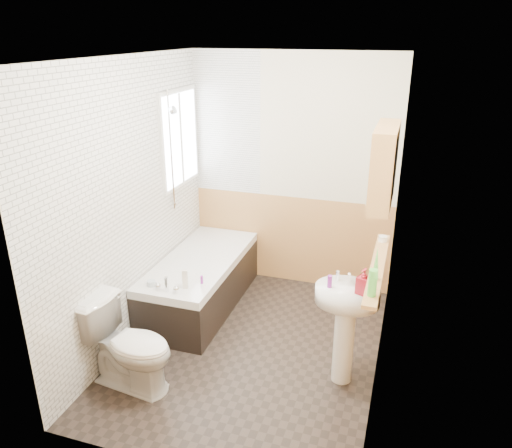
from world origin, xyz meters
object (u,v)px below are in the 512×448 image
object	(u,v)px
sink	(346,315)
pine_shelf	(377,267)
toilet	(129,346)
bathtub	(201,281)
medicine_cabinet	(384,166)

from	to	relation	value
sink	pine_shelf	bearing A→B (deg)	14.81
toilet	sink	world-z (taller)	sink
sink	toilet	bearing A→B (deg)	-166.40
pine_shelf	bathtub	bearing A→B (deg)	159.38
toilet	sink	size ratio (longest dim) A/B	0.78
bathtub	sink	bearing A→B (deg)	-25.32
bathtub	medicine_cabinet	size ratio (longest dim) A/B	2.58
bathtub	medicine_cabinet	xyz separation A→B (m)	(1.74, -0.63, 1.51)
pine_shelf	medicine_cabinet	world-z (taller)	medicine_cabinet
bathtub	toilet	world-z (taller)	toilet
medicine_cabinet	pine_shelf	bearing A→B (deg)	-53.67
bathtub	toilet	distance (m)	1.32
toilet	bathtub	bearing A→B (deg)	6.04
sink	medicine_cabinet	distance (m)	1.20
toilet	pine_shelf	size ratio (longest dim) A/B	0.60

